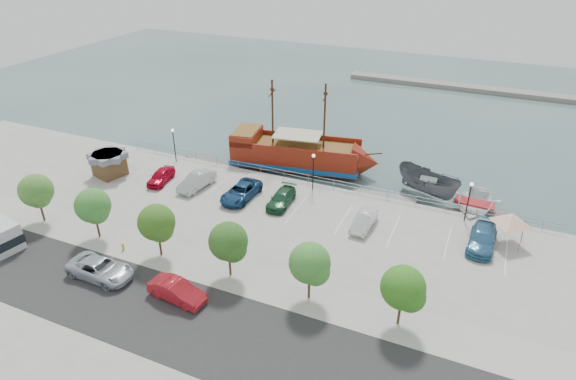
% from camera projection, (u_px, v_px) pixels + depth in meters
% --- Properties ---
extents(ground, '(160.00, 160.00, 0.00)m').
position_uv_depth(ground, '(289.00, 227.00, 48.26)').
color(ground, '#36514D').
extents(street, '(100.00, 8.00, 0.04)m').
position_uv_depth(street, '(202.00, 326.00, 34.94)').
color(street, '#262626').
rests_on(street, land_slab).
extents(sidewalk, '(100.00, 4.00, 0.05)m').
position_uv_depth(sidewalk, '(241.00, 278.00, 39.75)').
color(sidewalk, '#A19F93').
rests_on(sidewalk, land_slab).
extents(seawall_railing, '(50.00, 0.06, 1.00)m').
position_uv_depth(seawall_railing, '(317.00, 180.00, 53.78)').
color(seawall_railing, slate).
rests_on(seawall_railing, land_slab).
extents(far_shore, '(40.00, 3.00, 0.80)m').
position_uv_depth(far_shore, '(457.00, 86.00, 88.69)').
color(far_shore, gray).
rests_on(far_shore, ground).
extents(pirate_ship, '(18.46, 7.73, 11.49)m').
position_uv_depth(pirate_ship, '(306.00, 155.00, 58.61)').
color(pirate_ship, maroon).
rests_on(pirate_ship, ground).
extents(patrol_boat, '(8.30, 6.19, 3.03)m').
position_uv_depth(patrol_boat, '(428.00, 185.00, 52.80)').
color(patrol_boat, '#53565D').
rests_on(patrol_boat, ground).
extents(speedboat, '(5.72, 7.67, 1.52)m').
position_uv_depth(speedboat, '(474.00, 206.00, 50.41)').
color(speedboat, white).
rests_on(speedboat, ground).
extents(dock_west, '(6.87, 4.00, 0.38)m').
position_uv_depth(dock_west, '(208.00, 163.00, 60.86)').
color(dock_west, slate).
rests_on(dock_west, ground).
extents(dock_mid, '(7.19, 3.03, 0.40)m').
position_uv_depth(dock_mid, '(384.00, 198.00, 52.96)').
color(dock_mid, gray).
rests_on(dock_mid, ground).
extents(dock_east, '(7.57, 4.89, 0.42)m').
position_uv_depth(dock_east, '(469.00, 215.00, 49.83)').
color(dock_east, slate).
rests_on(dock_east, ground).
extents(shed, '(4.13, 4.13, 2.76)m').
position_uv_depth(shed, '(109.00, 163.00, 55.42)').
color(shed, brown).
rests_on(shed, land_slab).
extents(canopy_tent, '(4.15, 4.15, 3.18)m').
position_uv_depth(canopy_tent, '(512.00, 216.00, 43.03)').
color(canopy_tent, slate).
rests_on(canopy_tent, land_slab).
extents(street_van, '(5.77, 2.70, 1.60)m').
position_uv_depth(street_van, '(100.00, 269.00, 39.53)').
color(street_van, '#ADB4BE').
rests_on(street_van, street).
extents(street_sedan, '(4.96, 2.15, 1.59)m').
position_uv_depth(street_sedan, '(177.00, 291.00, 37.14)').
color(street_sedan, '#B21822').
rests_on(street_sedan, street).
extents(fire_hydrant, '(0.25, 0.25, 0.71)m').
position_uv_depth(fire_hydrant, '(123.00, 247.00, 42.95)').
color(fire_hydrant, gold).
rests_on(fire_hydrant, sidewalk).
extents(lamp_post_left, '(0.36, 0.36, 4.28)m').
position_uv_depth(lamp_post_left, '(174.00, 139.00, 57.85)').
color(lamp_post_left, black).
rests_on(lamp_post_left, land_slab).
extents(lamp_post_mid, '(0.36, 0.36, 4.28)m').
position_uv_depth(lamp_post_mid, '(313.00, 166.00, 51.56)').
color(lamp_post_mid, black).
rests_on(lamp_post_mid, land_slab).
extents(lamp_post_right, '(0.36, 0.36, 4.28)m').
position_uv_depth(lamp_post_right, '(469.00, 195.00, 45.97)').
color(lamp_post_right, black).
rests_on(lamp_post_right, land_slab).
extents(tree_a, '(3.30, 3.20, 5.00)m').
position_uv_depth(tree_a, '(37.00, 192.00, 45.73)').
color(tree_a, '#473321').
rests_on(tree_a, sidewalk).
extents(tree_b, '(3.30, 3.20, 5.00)m').
position_uv_depth(tree_b, '(94.00, 207.00, 43.29)').
color(tree_b, '#473321').
rests_on(tree_b, sidewalk).
extents(tree_c, '(3.30, 3.20, 5.00)m').
position_uv_depth(tree_c, '(157.00, 224.00, 40.84)').
color(tree_c, '#473321').
rests_on(tree_c, sidewalk).
extents(tree_d, '(3.30, 3.20, 5.00)m').
position_uv_depth(tree_d, '(229.00, 243.00, 38.40)').
color(tree_d, '#473321').
rests_on(tree_d, sidewalk).
extents(tree_e, '(3.30, 3.20, 5.00)m').
position_uv_depth(tree_e, '(311.00, 265.00, 35.95)').
color(tree_e, '#473321').
rests_on(tree_e, sidewalk).
extents(tree_f, '(3.30, 3.20, 5.00)m').
position_uv_depth(tree_f, '(405.00, 290.00, 33.50)').
color(tree_f, '#473321').
rests_on(tree_f, sidewalk).
extents(parked_car_a, '(2.40, 4.60, 1.49)m').
position_uv_depth(parked_car_a, '(161.00, 176.00, 54.19)').
color(parked_car_a, '#B3051E').
rests_on(parked_car_a, land_slab).
extents(parked_car_b, '(2.31, 5.19, 1.65)m').
position_uv_depth(parked_car_b, '(197.00, 181.00, 52.98)').
color(parked_car_b, '#AEAEAE').
rests_on(parked_car_b, land_slab).
extents(parked_car_c, '(2.80, 5.75, 1.57)m').
position_uv_depth(parked_car_c, '(241.00, 192.00, 50.94)').
color(parked_car_c, navy).
rests_on(parked_car_c, land_slab).
extents(parked_car_d, '(2.21, 4.97, 1.42)m').
position_uv_depth(parked_car_d, '(281.00, 198.00, 49.84)').
color(parked_car_d, '#1C4A2C').
rests_on(parked_car_d, land_slab).
extents(parked_car_f, '(1.80, 4.51, 1.46)m').
position_uv_depth(parked_car_f, '(364.00, 221.00, 46.05)').
color(parked_car_f, silver).
rests_on(parked_car_f, land_slab).
extents(parked_car_h, '(2.55, 5.69, 1.62)m').
position_uv_depth(parked_car_h, '(482.00, 239.00, 43.31)').
color(parked_car_h, '#31688E').
rests_on(parked_car_h, land_slab).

